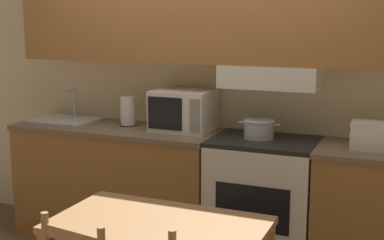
% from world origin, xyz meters
% --- Properties ---
extents(ground_plane, '(16.00, 16.00, 0.00)m').
position_xyz_m(ground_plane, '(0.00, 0.00, 0.00)').
color(ground_plane, brown).
extents(wall_back, '(5.44, 0.38, 2.55)m').
position_xyz_m(wall_back, '(0.01, -0.07, 1.54)').
color(wall_back, beige).
rests_on(wall_back, ground_plane).
extents(lower_counter_main, '(1.65, 0.59, 0.93)m').
position_xyz_m(lower_counter_main, '(-0.70, -0.28, 0.47)').
color(lower_counter_main, '#A36B38').
rests_on(lower_counter_main, ground_plane).
extents(lower_counter_right_stub, '(0.66, 0.59, 0.93)m').
position_xyz_m(lower_counter_right_stub, '(1.20, -0.28, 0.47)').
color(lower_counter_right_stub, '#A36B38').
rests_on(lower_counter_right_stub, ground_plane).
extents(stove_range, '(0.73, 0.57, 0.93)m').
position_xyz_m(stove_range, '(0.50, -0.28, 0.47)').
color(stove_range, white).
rests_on(stove_range, ground_plane).
extents(cooking_pot, '(0.30, 0.22, 0.13)m').
position_xyz_m(cooking_pot, '(0.45, -0.26, 1.00)').
color(cooking_pot, '#B7BABF').
rests_on(cooking_pot, stove_range).
extents(microwave, '(0.44, 0.37, 0.31)m').
position_xyz_m(microwave, '(-0.16, -0.20, 1.08)').
color(microwave, white).
rests_on(microwave, lower_counter_main).
extents(toaster, '(0.26, 0.16, 0.18)m').
position_xyz_m(toaster, '(1.21, -0.30, 1.02)').
color(toaster, white).
rests_on(toaster, lower_counter_right_stub).
extents(sink_basin, '(0.51, 0.39, 0.26)m').
position_xyz_m(sink_basin, '(-1.19, -0.28, 0.95)').
color(sink_basin, '#B7BABF').
rests_on(sink_basin, lower_counter_main).
extents(paper_towel_roll, '(0.13, 0.13, 0.23)m').
position_xyz_m(paper_towel_roll, '(-0.63, -0.22, 1.04)').
color(paper_towel_roll, black).
rests_on(paper_towel_roll, lower_counter_main).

